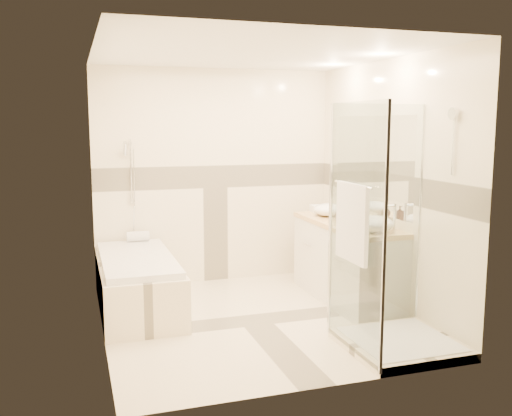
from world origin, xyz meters
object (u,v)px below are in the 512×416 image
object	(u,v)px
shower_enclosure	(385,289)
amenity_bottle_a	(352,216)
bathtub	(138,280)
vessel_sink_far	(374,224)
vessel_sink_near	(329,210)
amenity_bottle_b	(339,214)
vanity	(346,261)

from	to	relation	value
shower_enclosure	amenity_bottle_a	distance (m)	1.25
bathtub	vessel_sink_far	distance (m)	2.41
vessel_sink_near	vessel_sink_far	size ratio (longest dim) A/B	0.92
amenity_bottle_b	shower_enclosure	bearing A→B (deg)	-100.88
amenity_bottle_b	vessel_sink_far	bearing A→B (deg)	-90.00
bathtub	amenity_bottle_a	xyz separation A→B (m)	(2.13, -0.48, 0.62)
vessel_sink_far	amenity_bottle_a	xyz separation A→B (m)	(0.00, 0.45, 0.00)
amenity_bottle_a	amenity_bottle_b	size ratio (longest dim) A/B	1.24
vanity	vessel_sink_near	bearing A→B (deg)	92.81
shower_enclosure	amenity_bottle_b	bearing A→B (deg)	79.12
bathtub	amenity_bottle_b	bearing A→B (deg)	-5.39
bathtub	vessel_sink_near	world-z (taller)	vessel_sink_near
amenity_bottle_a	amenity_bottle_b	bearing A→B (deg)	90.00
vanity	vessel_sink_far	distance (m)	0.77
vanity	shower_enclosure	bearing A→B (deg)	-102.97
vanity	amenity_bottle_b	bearing A→B (deg)	97.64
shower_enclosure	amenity_bottle_b	size ratio (longest dim) A/B	15.68
amenity_bottle_a	amenity_bottle_b	xyz separation A→B (m)	(0.00, 0.28, -0.02)
vessel_sink_far	vanity	bearing A→B (deg)	88.03
bathtub	vessel_sink_near	size ratio (longest dim) A/B	4.80
amenity_bottle_b	vessel_sink_near	bearing A→B (deg)	90.00
bathtub	vanity	distance (m)	2.18
vanity	vessel_sink_far	world-z (taller)	vessel_sink_far
bathtub	amenity_bottle_a	distance (m)	2.27
bathtub	shower_enclosure	xyz separation A→B (m)	(1.86, -1.62, 0.20)
bathtub	amenity_bottle_b	xyz separation A→B (m)	(2.13, -0.20, 0.61)
vessel_sink_near	amenity_bottle_a	bearing A→B (deg)	-90.00
vessel_sink_near	amenity_bottle_b	distance (m)	0.26
bathtub	amenity_bottle_a	size ratio (longest dim) A/B	10.54
shower_enclosure	amenity_bottle_a	world-z (taller)	shower_enclosure
bathtub	amenity_bottle_a	world-z (taller)	amenity_bottle_a
vessel_sink_near	amenity_bottle_a	world-z (taller)	amenity_bottle_a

